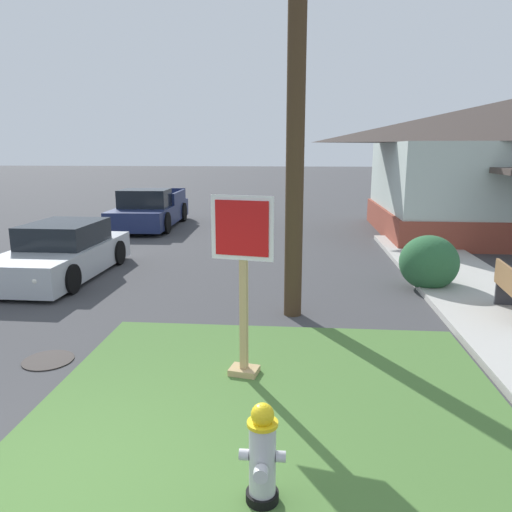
# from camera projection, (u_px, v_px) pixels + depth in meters

# --- Properties ---
(ground_plane) EXTENTS (160.00, 160.00, 0.00)m
(ground_plane) POSITION_uv_depth(u_px,v_px,m) (44.00, 495.00, 4.22)
(ground_plane) COLOR #3D3D3F
(grass_corner_patch) EXTENTS (5.35, 4.66, 0.08)m
(grass_corner_patch) POSITION_uv_depth(u_px,v_px,m) (275.00, 400.00, 5.73)
(grass_corner_patch) COLOR #477033
(grass_corner_patch) RESTS_ON ground
(sidewalk_strip) EXTENTS (2.20, 14.65, 0.12)m
(sidewalk_strip) POSITION_uv_depth(u_px,v_px,m) (495.00, 308.00, 8.96)
(sidewalk_strip) COLOR #B2AFA8
(sidewalk_strip) RESTS_ON ground
(fire_hydrant) EXTENTS (0.38, 0.34, 0.88)m
(fire_hydrant) POSITION_uv_depth(u_px,v_px,m) (262.00, 456.00, 3.95)
(fire_hydrant) COLOR black
(fire_hydrant) RESTS_ON grass_corner_patch
(stop_sign) EXTENTS (0.77, 0.35, 2.31)m
(stop_sign) POSITION_uv_depth(u_px,v_px,m) (243.00, 288.00, 6.06)
(stop_sign) COLOR tan
(stop_sign) RESTS_ON grass_corner_patch
(manhole_cover) EXTENTS (0.70, 0.70, 0.02)m
(manhole_cover) POSITION_uv_depth(u_px,v_px,m) (48.00, 360.00, 6.89)
(manhole_cover) COLOR black
(manhole_cover) RESTS_ON ground
(parked_sedan_silver) EXTENTS (1.90, 4.26, 1.25)m
(parked_sedan_silver) POSITION_uv_depth(u_px,v_px,m) (63.00, 253.00, 11.37)
(parked_sedan_silver) COLOR #ADB2B7
(parked_sedan_silver) RESTS_ON ground
(pickup_truck_navy) EXTENTS (2.22, 5.12, 1.48)m
(pickup_truck_navy) POSITION_uv_depth(u_px,v_px,m) (150.00, 211.00, 18.50)
(pickup_truck_navy) COLOR #19234C
(pickup_truck_navy) RESTS_ON ground
(utility_pole) EXTENTS (1.76, 0.31, 9.40)m
(utility_pole) POSITION_uv_depth(u_px,v_px,m) (297.00, 23.00, 7.77)
(utility_pole) COLOR #42301E
(utility_pole) RESTS_ON ground
(shrub_by_curb) EXTENTS (1.22, 1.22, 1.16)m
(shrub_by_curb) POSITION_uv_depth(u_px,v_px,m) (429.00, 263.00, 10.30)
(shrub_by_curb) COLOR #2B6037
(shrub_by_curb) RESTS_ON ground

